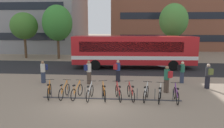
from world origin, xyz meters
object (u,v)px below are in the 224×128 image
parked_bicycle_orange_0 (49,91)px  commuter_navy_pack_4 (43,70)px  city_bus (134,51)px  parked_bicycle_orange_1 (64,91)px  commuter_olive_pack_1 (208,74)px  commuter_navy_pack_3 (89,71)px  commuter_black_pack_5 (182,71)px  parked_bicycle_red_6 (131,93)px  commuter_red_pack_0 (167,77)px  street_tree_2 (174,20)px  street_tree_1 (57,23)px  street_tree_0 (24,26)px  parked_bicycle_silver_3 (90,93)px  parked_bicycle_orange_2 (77,92)px  parked_bicycle_orange_4 (104,93)px  parked_bicycle_white_8 (160,95)px  commuter_red_pack_2 (118,69)px  parked_bicycle_white_7 (146,94)px

parked_bicycle_orange_0 → commuter_navy_pack_4: 3.74m
city_bus → parked_bicycle_orange_1: bearing=-116.1°
commuter_olive_pack_1 → commuter_navy_pack_3: bearing=63.2°
parked_bicycle_orange_1 → commuter_black_pack_5: (7.72, 4.08, 0.56)m
parked_bicycle_orange_0 → parked_bicycle_red_6: size_ratio=1.00×
commuter_red_pack_0 → street_tree_2: size_ratio=0.25×
street_tree_1 → commuter_navy_pack_3: bearing=-63.1°
commuter_navy_pack_3 → street_tree_0: 16.69m
commuter_navy_pack_4 → commuter_black_pack_5: commuter_navy_pack_4 is taller
commuter_red_pack_0 → commuter_navy_pack_4: commuter_red_pack_0 is taller
parked_bicycle_orange_1 → commuter_red_pack_0: size_ratio=0.99×
parked_bicycle_silver_3 → street_tree_1: size_ratio=0.25×
parked_bicycle_orange_0 → commuter_navy_pack_3: 3.74m
city_bus → parked_bicycle_orange_2: bearing=-112.2°
city_bus → parked_bicycle_silver_3: 10.36m
parked_bicycle_orange_4 → parked_bicycle_orange_0: bearing=76.2°
parked_bicycle_white_8 → street_tree_1: (-10.97, 15.73, 4.17)m
commuter_navy_pack_4 → street_tree_0: 14.68m
parked_bicycle_orange_0 → parked_bicycle_orange_2: bearing=-103.5°
commuter_red_pack_2 → parked_bicycle_white_7: bearing=-106.8°
parked_bicycle_orange_4 → street_tree_1: bearing=13.3°
parked_bicycle_white_8 → commuter_red_pack_0: bearing=-8.7°
parked_bicycle_silver_3 → commuter_red_pack_0: size_ratio=0.99×
city_bus → parked_bicycle_orange_1: 10.72m
parked_bicycle_red_6 → parked_bicycle_white_7: same height
street_tree_1 → parked_bicycle_white_7: bearing=-56.8°
city_bus → parked_bicycle_orange_4: 10.06m
parked_bicycle_red_6 → commuter_red_pack_2: (-0.99, 3.98, 0.58)m
parked_bicycle_orange_4 → parked_bicycle_white_8: same height
city_bus → parked_bicycle_orange_2: size_ratio=7.10×
parked_bicycle_orange_4 → commuter_red_pack_2: 4.13m
parked_bicycle_orange_2 → street_tree_2: size_ratio=0.25×
parked_bicycle_orange_1 → parked_bicycle_white_7: bearing=-85.7°
parked_bicycle_white_8 → commuter_red_pack_2: bearing=44.4°
parked_bicycle_orange_4 → commuter_navy_pack_4: size_ratio=1.01×
city_bus → parked_bicycle_silver_3: (-2.70, -9.90, -1.39)m
parked_bicycle_red_6 → parked_bicycle_orange_0: bearing=76.5°
parked_bicycle_orange_2 → commuter_red_pack_2: commuter_red_pack_2 is taller
parked_bicycle_red_6 → street_tree_1: street_tree_1 is taller
parked_bicycle_red_6 → parked_bicycle_white_8: (1.64, -0.21, 0.00)m
street_tree_0 → street_tree_1: size_ratio=0.87×
street_tree_2 → parked_bicycle_orange_4: bearing=-113.7°
parked_bicycle_orange_0 → street_tree_0: bearing=16.1°
parked_bicycle_red_6 → city_bus: bearing=-15.9°
commuter_navy_pack_3 → street_tree_2: size_ratio=0.25×
parked_bicycle_silver_3 → commuter_navy_pack_4: 5.42m
parked_bicycle_white_8 → parked_bicycle_white_7: bearing=92.0°
parked_bicycle_orange_2 → street_tree_0: bearing=44.1°
parked_bicycle_red_6 → commuter_navy_pack_4: 7.30m
parked_bicycle_silver_3 → commuter_red_pack_0: (4.66, 1.68, 0.62)m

